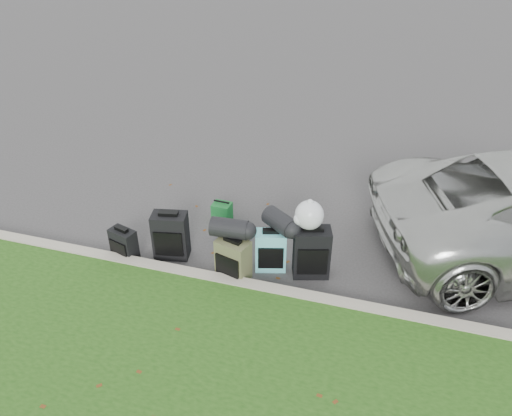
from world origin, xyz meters
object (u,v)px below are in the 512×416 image
(suitcase_olive, at_px, (233,260))
(suitcase_teal, at_px, (271,250))
(suitcase_large_black_left, at_px, (171,236))
(tote_navy, at_px, (229,232))
(suitcase_large_black_right, at_px, (312,252))
(suitcase_small_black, at_px, (124,244))
(tote_green, at_px, (222,213))

(suitcase_olive, height_order, suitcase_teal, same)
(suitcase_large_black_left, height_order, tote_navy, suitcase_large_black_left)
(suitcase_teal, height_order, suitcase_large_black_right, suitcase_large_black_right)
(suitcase_teal, relative_size, tote_navy, 2.16)
(suitcase_olive, relative_size, suitcase_large_black_right, 0.82)
(suitcase_large_black_left, bearing_deg, suitcase_large_black_right, -6.98)
(suitcase_small_black, bearing_deg, tote_navy, 49.33)
(suitcase_small_black, bearing_deg, suitcase_teal, 26.63)
(suitcase_small_black, xyz_separation_m, tote_navy, (1.30, 0.84, -0.10))
(suitcase_large_black_left, relative_size, suitcase_teal, 1.17)
(suitcase_small_black, relative_size, suitcase_large_black_left, 0.67)
(suitcase_small_black, height_order, suitcase_olive, suitcase_olive)
(tote_green, bearing_deg, suitcase_small_black, -125.24)
(suitcase_olive, relative_size, suitcase_teal, 1.00)
(suitcase_large_black_right, bearing_deg, suitcase_teal, 166.41)
(suitcase_olive, distance_m, suitcase_teal, 0.55)
(tote_green, height_order, tote_navy, tote_green)
(suitcase_large_black_right, relative_size, tote_green, 2.25)
(suitcase_small_black, height_order, tote_navy, suitcase_small_black)
(suitcase_teal, height_order, tote_navy, suitcase_teal)
(suitcase_olive, height_order, tote_green, suitcase_olive)
(suitcase_small_black, distance_m, suitcase_large_black_left, 0.69)
(suitcase_small_black, distance_m, suitcase_olive, 1.65)
(suitcase_large_black_left, height_order, tote_green, suitcase_large_black_left)
(suitcase_large_black_left, relative_size, suitcase_large_black_right, 0.96)
(suitcase_large_black_right, xyz_separation_m, tote_green, (-1.63, 0.90, -0.20))
(suitcase_large_black_right, bearing_deg, suitcase_olive, -176.07)
(suitcase_olive, bearing_deg, suitcase_teal, 53.94)
(suitcase_teal, relative_size, suitcase_large_black_right, 0.82)
(suitcase_small_black, relative_size, tote_navy, 1.70)
(suitcase_small_black, distance_m, suitcase_large_black_right, 2.69)
(suitcase_olive, relative_size, tote_navy, 2.15)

